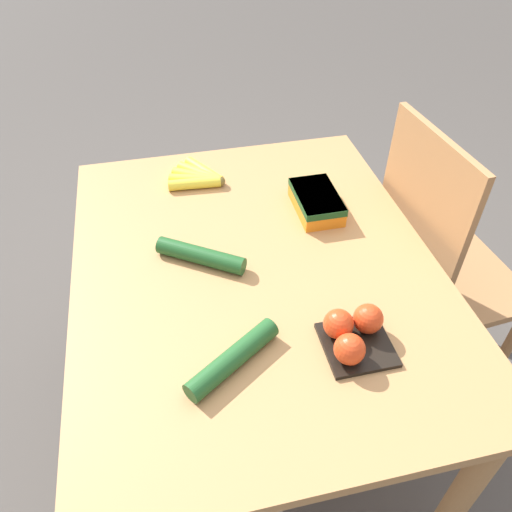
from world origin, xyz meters
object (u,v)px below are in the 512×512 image
carrot_bag (316,201)px  chair (435,268)px  cucumber_far (233,358)px  banana_bunch (199,177)px  tomato_pack (353,333)px  cucumber_near (201,255)px

carrot_bag → chair: bearing=78.5°
carrot_bag → cucumber_far: 0.57m
chair → carrot_bag: bearing=73.6°
banana_bunch → carrot_bag: 0.37m
cucumber_far → carrot_bag: bearing=145.0°
chair → banana_bunch: 0.80m
banana_bunch → carrot_bag: bearing=54.7°
tomato_pack → carrot_bag: tomato_pack is taller
banana_bunch → cucumber_near: 0.36m
banana_bunch → cucumber_near: (0.36, -0.04, 0.01)m
chair → carrot_bag: (-0.08, -0.39, 0.27)m
banana_bunch → chair: bearing=67.0°
banana_bunch → carrot_bag: carrot_bag is taller
tomato_pack → cucumber_near: 0.43m
banana_bunch → tomato_pack: 0.72m
carrot_bag → banana_bunch: bearing=-125.3°
banana_bunch → tomato_pack: size_ratio=1.18×
chair → tomato_pack: (0.39, -0.46, 0.27)m
banana_bunch → cucumber_far: size_ratio=0.79×
chair → cucumber_far: 0.85m
banana_bunch → tomato_pack: (0.68, 0.23, 0.02)m
carrot_bag → tomato_pack: bearing=-8.5°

